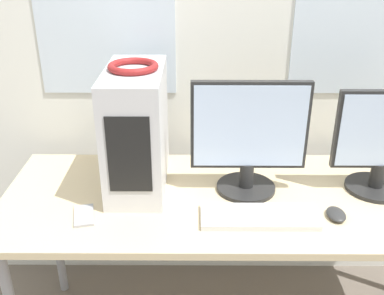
% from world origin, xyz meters
% --- Properties ---
extents(wall_back, '(8.00, 0.07, 2.70)m').
position_xyz_m(wall_back, '(0.00, 0.84, 1.35)').
color(wall_back, silver).
rests_on(wall_back, ground_plane).
extents(desk, '(1.83, 0.71, 0.73)m').
position_xyz_m(desk, '(0.00, 0.35, 0.68)').
color(desk, '#D1BA8E').
rests_on(desk, ground_plane).
extents(pc_tower, '(0.22, 0.45, 0.47)m').
position_xyz_m(pc_tower, '(-0.39, 0.45, 0.97)').
color(pc_tower, silver).
rests_on(pc_tower, desk).
extents(headphones, '(0.19, 0.19, 0.03)m').
position_xyz_m(headphones, '(-0.39, 0.45, 1.22)').
color(headphones, maroon).
rests_on(headphones, pc_tower).
extents(monitor_main, '(0.44, 0.23, 0.45)m').
position_xyz_m(monitor_main, '(0.04, 0.40, 0.96)').
color(monitor_main, black).
rests_on(monitor_main, desk).
extents(monitor_right_near, '(0.38, 0.23, 0.41)m').
position_xyz_m(monitor_right_near, '(0.55, 0.40, 0.93)').
color(monitor_right_near, black).
rests_on(monitor_right_near, desk).
extents(keyboard, '(0.41, 0.15, 0.02)m').
position_xyz_m(keyboard, '(0.06, 0.19, 0.74)').
color(keyboard, silver).
rests_on(keyboard, desk).
extents(mouse, '(0.07, 0.10, 0.03)m').
position_xyz_m(mouse, '(0.34, 0.21, 0.74)').
color(mouse, '#2D2D2D').
rests_on(mouse, desk).
extents(cell_phone, '(0.10, 0.14, 0.01)m').
position_xyz_m(cell_phone, '(-0.57, 0.20, 0.74)').
color(cell_phone, '#99999E').
rests_on(cell_phone, desk).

